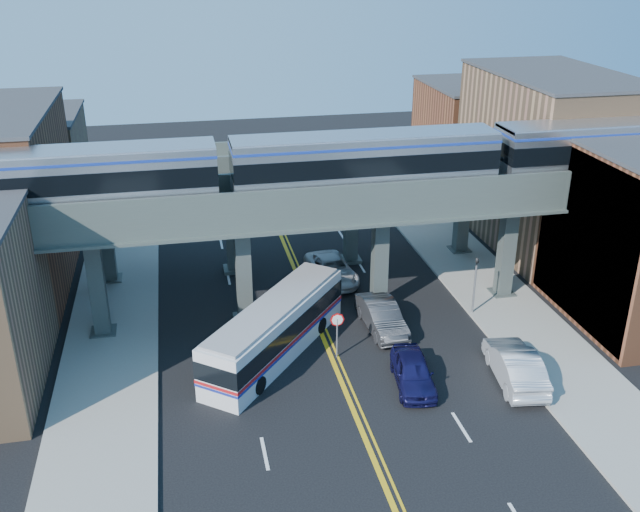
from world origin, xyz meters
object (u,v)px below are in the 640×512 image
object	(u,v)px
car_lane_b	(382,316)
traffic_signal	(475,279)
transit_train	(365,161)
transit_bus	(275,330)
car_parked_curb	(515,365)
car_lane_a	(413,372)
stop_sign	(337,328)
car_lane_c	(332,269)
car_lane_d	(313,198)

from	to	relation	value
car_lane_b	traffic_signal	bearing A→B (deg)	3.20
transit_train	traffic_signal	world-z (taller)	transit_train
transit_bus	car_parked_curb	distance (m)	12.37
car_lane_a	stop_sign	bearing A→B (deg)	140.73
transit_bus	car_lane_b	size ratio (longest dim) A/B	2.05
car_lane_c	car_lane_b	bearing A→B (deg)	-84.80
car_lane_b	car_lane_d	distance (m)	20.82
car_parked_curb	traffic_signal	bearing A→B (deg)	-87.77
transit_bus	car_lane_b	bearing A→B (deg)	-38.87
car_lane_c	car_lane_a	bearing A→B (deg)	-89.97
stop_sign	car_lane_d	xyz separation A→B (m)	(3.31, 23.21, -0.95)
car_lane_b	car_lane_c	xyz separation A→B (m)	(-1.36, 6.93, -0.08)
transit_bus	car_lane_a	xyz separation A→B (m)	(6.22, -4.30, -0.70)
stop_sign	car_lane_b	size ratio (longest dim) A/B	0.53
traffic_signal	car_lane_d	size ratio (longest dim) A/B	0.74
stop_sign	car_lane_d	bearing A→B (deg)	81.89
car_lane_b	car_lane_d	size ratio (longest dim) A/B	0.90
stop_sign	car_parked_curb	size ratio (longest dim) A/B	0.49
transit_train	car_parked_curb	distance (m)	13.42
traffic_signal	transit_bus	xyz separation A→B (m)	(-12.02, -2.01, -0.83)
transit_train	car_lane_a	size ratio (longest dim) A/B	10.10
transit_train	transit_bus	world-z (taller)	transit_train
stop_sign	car_lane_c	xyz separation A→B (m)	(1.79, 9.32, -1.02)
traffic_signal	car_lane_d	bearing A→B (deg)	105.47
transit_bus	car_lane_d	distance (m)	23.14
car_parked_curb	car_lane_a	bearing A→B (deg)	0.70
transit_bus	car_lane_c	size ratio (longest dim) A/B	1.92
transit_bus	car_lane_d	xyz separation A→B (m)	(6.43, 22.22, -0.66)
car_lane_a	car_lane_d	distance (m)	26.51
transit_train	car_lane_d	distance (m)	20.06
transit_bus	car_lane_a	size ratio (longest dim) A/B	2.27
transit_train	traffic_signal	distance (m)	9.53
stop_sign	car_lane_d	world-z (taller)	stop_sign
transit_bus	car_lane_a	world-z (taller)	transit_bus
car_lane_a	transit_bus	bearing A→B (deg)	152.96
transit_train	car_lane_b	bearing A→B (deg)	-78.96
car_lane_a	car_lane_b	world-z (taller)	car_lane_b
traffic_signal	car_lane_a	world-z (taller)	traffic_signal
transit_bus	car_lane_c	distance (m)	9.69
car_lane_c	car_parked_curb	world-z (taller)	car_parked_curb
traffic_signal	car_parked_curb	bearing A→B (deg)	-95.75
transit_bus	car_lane_a	distance (m)	7.59
car_lane_a	car_parked_curb	distance (m)	5.15
stop_sign	traffic_signal	distance (m)	9.41
stop_sign	traffic_signal	xyz separation A→B (m)	(8.90, 3.00, 0.54)
stop_sign	car_lane_c	bearing A→B (deg)	79.12
car_lane_a	transit_train	bearing A→B (deg)	100.76
transit_train	stop_sign	bearing A→B (deg)	-117.81
traffic_signal	car_lane_d	world-z (taller)	traffic_signal
car_lane_c	car_lane_d	bearing A→B (deg)	77.90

